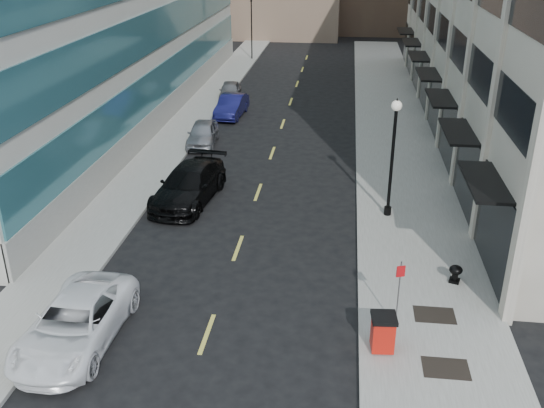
% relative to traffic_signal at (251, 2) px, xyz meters
% --- Properties ---
extents(ground, '(160.00, 160.00, 0.00)m').
position_rel_traffic_signal_xyz_m(ground, '(5.50, -48.00, -5.72)').
color(ground, black).
rests_on(ground, ground).
extents(sidewalk_right, '(5.00, 80.00, 0.15)m').
position_rel_traffic_signal_xyz_m(sidewalk_right, '(13.00, -28.00, -5.64)').
color(sidewalk_right, gray).
rests_on(sidewalk_right, ground).
extents(sidewalk_left, '(3.00, 80.00, 0.15)m').
position_rel_traffic_signal_xyz_m(sidewalk_left, '(-1.00, -28.00, -5.64)').
color(sidewalk_left, gray).
rests_on(sidewalk_left, ground).
extents(grate_mid, '(1.40, 1.00, 0.01)m').
position_rel_traffic_signal_xyz_m(grate_mid, '(13.10, -47.00, -5.56)').
color(grate_mid, black).
rests_on(grate_mid, sidewalk_right).
extents(grate_far, '(1.40, 1.00, 0.01)m').
position_rel_traffic_signal_xyz_m(grate_far, '(13.10, -44.20, -5.56)').
color(grate_far, black).
rests_on(grate_far, sidewalk_right).
extents(road_centerline, '(0.15, 68.20, 0.01)m').
position_rel_traffic_signal_xyz_m(road_centerline, '(5.50, -31.00, -5.71)').
color(road_centerline, '#D8CC4C').
rests_on(road_centerline, ground).
extents(traffic_signal, '(0.66, 0.66, 6.98)m').
position_rel_traffic_signal_xyz_m(traffic_signal, '(0.00, 0.00, 0.00)').
color(traffic_signal, black).
rests_on(traffic_signal, ground).
extents(car_white_van, '(2.69, 5.61, 1.54)m').
position_rel_traffic_signal_xyz_m(car_white_van, '(1.45, -46.94, -4.95)').
color(car_white_van, white).
rests_on(car_white_van, ground).
extents(car_black_pickup, '(3.13, 6.22, 1.73)m').
position_rel_traffic_signal_xyz_m(car_black_pickup, '(2.30, -35.50, -4.85)').
color(car_black_pickup, black).
rests_on(car_black_pickup, ground).
extents(car_silver_sedan, '(2.06, 4.37, 1.45)m').
position_rel_traffic_signal_xyz_m(car_silver_sedan, '(1.03, -27.00, -5.00)').
color(car_silver_sedan, gray).
rests_on(car_silver_sedan, ground).
extents(car_blue_sedan, '(1.89, 4.69, 1.52)m').
position_rel_traffic_signal_xyz_m(car_blue_sedan, '(1.67, -20.57, -4.96)').
color(car_blue_sedan, '#151651').
rests_on(car_blue_sedan, ground).
extents(car_grey_sedan, '(2.06, 4.19, 1.38)m').
position_rel_traffic_signal_xyz_m(car_grey_sedan, '(0.70, -15.90, -5.03)').
color(car_grey_sedan, slate).
rests_on(car_grey_sedan, ground).
extents(trash_bin, '(0.83, 0.90, 1.26)m').
position_rel_traffic_signal_xyz_m(trash_bin, '(11.20, -46.30, -4.89)').
color(trash_bin, red).
rests_on(trash_bin, sidewalk_right).
extents(lamppost, '(0.46, 0.46, 5.54)m').
position_rel_traffic_signal_xyz_m(lamppost, '(11.90, -36.20, -2.32)').
color(lamppost, black).
rests_on(lamppost, sidewalk_right).
extents(sign_post, '(0.29, 0.12, 2.49)m').
position_rel_traffic_signal_xyz_m(sign_post, '(11.72, -45.01, -3.97)').
color(sign_post, slate).
rests_on(sign_post, sidewalk_right).
extents(urn_planter, '(0.50, 0.50, 0.69)m').
position_rel_traffic_signal_xyz_m(urn_planter, '(14.10, -41.90, -5.15)').
color(urn_planter, black).
rests_on(urn_planter, sidewalk_right).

